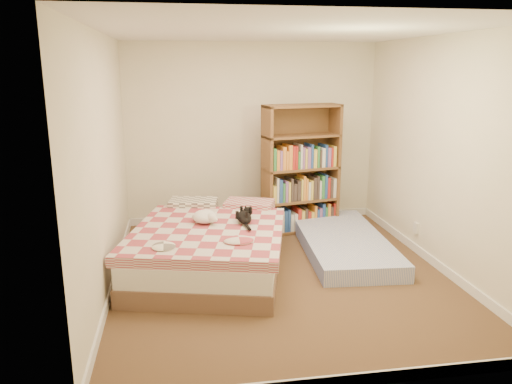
{
  "coord_description": "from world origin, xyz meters",
  "views": [
    {
      "loc": [
        -1.06,
        -4.89,
        2.16
      ],
      "look_at": [
        -0.22,
        0.3,
        0.85
      ],
      "focal_mm": 35.0,
      "sensor_mm": 36.0,
      "label": 1
    }
  ],
  "objects": [
    {
      "name": "room",
      "position": [
        0.0,
        0.0,
        1.2
      ],
      "size": [
        3.51,
        4.01,
        2.51
      ],
      "color": "#4F3522",
      "rests_on": "ground"
    },
    {
      "name": "bed",
      "position": [
        -0.72,
        0.31,
        0.26
      ],
      "size": [
        1.95,
        2.41,
        0.57
      ],
      "rotation": [
        0.0,
        0.0,
        -0.24
      ],
      "color": "brown",
      "rests_on": "room"
    },
    {
      "name": "bookshelf",
      "position": [
        0.57,
        1.46,
        0.61
      ],
      "size": [
        1.08,
        0.53,
        1.7
      ],
      "rotation": [
        0.0,
        0.0,
        0.2
      ],
      "color": "brown",
      "rests_on": "room"
    },
    {
      "name": "floor_mattress",
      "position": [
        0.9,
        0.6,
        0.09
      ],
      "size": [
        1.09,
        2.16,
        0.19
      ],
      "primitive_type": "cube",
      "rotation": [
        0.0,
        0.0,
        -0.07
      ],
      "color": "#7787C7",
      "rests_on": "room"
    },
    {
      "name": "black_cat",
      "position": [
        -0.35,
        0.32,
        0.57
      ],
      "size": [
        0.27,
        0.59,
        0.13
      ],
      "rotation": [
        0.0,
        0.0,
        -0.35
      ],
      "color": "black",
      "rests_on": "bed"
    },
    {
      "name": "white_dog",
      "position": [
        -0.77,
        0.34,
        0.58
      ],
      "size": [
        0.3,
        0.32,
        0.14
      ],
      "rotation": [
        0.0,
        0.0,
        -0.11
      ],
      "color": "white",
      "rests_on": "bed"
    }
  ]
}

